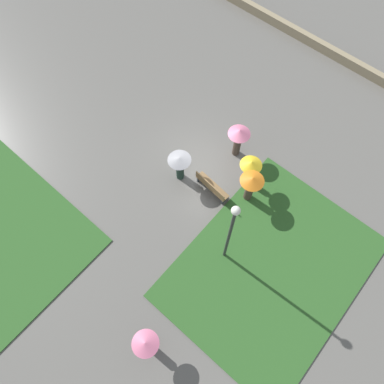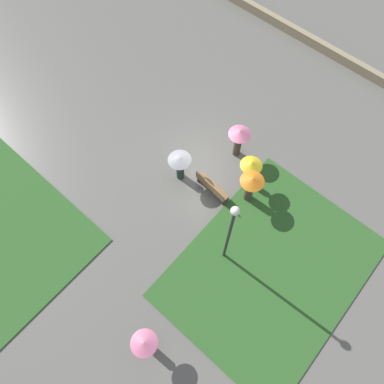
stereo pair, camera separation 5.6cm
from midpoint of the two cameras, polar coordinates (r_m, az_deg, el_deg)
name	(u,v)px [view 2 (the right image)]	position (r m, az deg, el deg)	size (l,w,h in m)	color
ground_plane	(199,168)	(18.13, 1.18, 3.74)	(90.00, 90.00, 0.00)	#66635E
lawn_patch_near	(270,269)	(16.55, 11.97, -11.37)	(6.63, 8.76, 0.06)	#2D5B26
parapet_wall	(319,45)	(24.02, 18.86, 20.45)	(45.00, 0.35, 0.56)	gray
park_bench	(211,187)	(17.12, 3.08, 0.79)	(1.82, 0.60, 0.90)	brown
lamp_post	(230,230)	(13.47, 5.98, -5.72)	(0.32, 0.32, 5.01)	#2D2D30
crowd_person_yellow	(251,167)	(16.74, 9.01, 3.72)	(0.99, 0.99, 1.82)	#2D2333
crowd_person_grey	(180,164)	(16.84, -1.77, 4.36)	(1.07, 1.07, 1.73)	#1E3328
crowd_person_pink	(239,137)	(17.54, 7.27, 8.29)	(1.05, 1.05, 1.90)	#47382D
crowd_person_orange	(251,185)	(16.39, 9.10, 1.13)	(1.06, 1.06, 1.89)	#47382D
lone_walker_far_path	(145,344)	(14.65, -7.05, -21.98)	(1.00, 1.00, 1.68)	#282D47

